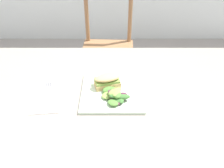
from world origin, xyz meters
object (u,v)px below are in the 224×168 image
object	(u,v)px
dining_table	(123,121)
sandwich_half_front	(107,81)
plate_lunch	(112,93)
chair_wooden_far	(108,49)
fork_on_napkin	(48,93)

from	to	relation	value
dining_table	sandwich_half_front	distance (m)	0.19
plate_lunch	dining_table	bearing A→B (deg)	-39.66
dining_table	sandwich_half_front	world-z (taller)	sandwich_half_front
sandwich_half_front	plate_lunch	bearing A→B (deg)	-63.58
dining_table	chair_wooden_far	world-z (taller)	chair_wooden_far
chair_wooden_far	plate_lunch	bearing A→B (deg)	-87.95
chair_wooden_far	fork_on_napkin	size ratio (longest dim) A/B	4.68
plate_lunch	fork_on_napkin	distance (m)	0.26
chair_wooden_far	plate_lunch	size ratio (longest dim) A/B	3.53
dining_table	chair_wooden_far	bearing A→B (deg)	94.70
plate_lunch	sandwich_half_front	xyz separation A→B (m)	(-0.02, 0.04, 0.03)
chair_wooden_far	fork_on_napkin	bearing A→B (deg)	-103.74
dining_table	plate_lunch	xyz separation A→B (m)	(-0.05, 0.04, 0.12)
sandwich_half_front	dining_table	bearing A→B (deg)	-49.57
chair_wooden_far	plate_lunch	distance (m)	0.97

